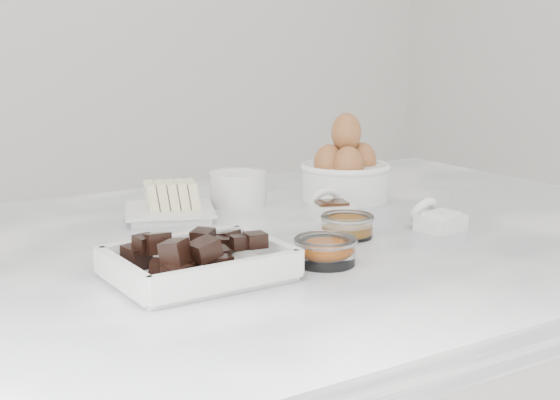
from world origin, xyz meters
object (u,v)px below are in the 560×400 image
Objects in this scene: butter_plate at (168,205)px; vanilla_spoon at (330,207)px; salt_spoon at (436,219)px; honey_bowl at (347,225)px; chocolate_dish at (198,259)px; zest_bowl at (325,250)px; egg_bowl at (345,172)px; sugar_ramekin at (238,187)px.

vanilla_spoon is (0.20, -0.12, -0.00)m from butter_plate.
salt_spoon is (0.08, -0.13, -0.00)m from vanilla_spoon.
chocolate_dish is at bearing -167.22° from honey_bowl.
zest_bowl is at bearing -79.99° from butter_plate.
vanilla_spoon is (-0.09, -0.09, -0.03)m from egg_bowl.
salt_spoon is (0.37, 0.02, -0.01)m from chocolate_dish.
chocolate_dish is 2.16× the size of sugar_ramekin.
vanilla_spoon is (0.07, -0.15, -0.01)m from sugar_ramekin.
honey_bowl is at bearing -56.20° from butter_plate.
chocolate_dish is at bearing -108.21° from butter_plate.
egg_bowl is 2.06× the size of honey_bowl.
chocolate_dish reaches higher than vanilla_spoon.
zest_bowl reaches higher than honey_bowl.
butter_plate is at bearing -170.34° from sugar_ramekin.
butter_plate is 0.27m from honey_bowl.
egg_bowl is 1.87× the size of salt_spoon.
zest_bowl is (-0.24, -0.28, -0.03)m from egg_bowl.
sugar_ramekin is at bearing 118.39° from salt_spoon.
zest_bowl is at bearing -11.33° from chocolate_dish.
sugar_ramekin is at bearing 95.35° from honey_bowl.
egg_bowl reaches higher than vanilla_spoon.
zest_bowl is 0.23m from salt_spoon.
chocolate_dish is 2.43× the size of salt_spoon.
sugar_ramekin reaches higher than salt_spoon.
chocolate_dish is 0.15m from zest_bowl.
chocolate_dish is at bearing -151.57° from vanilla_spoon.
egg_bowl is 1.72× the size of vanilla_spoon.
butter_plate reaches higher than salt_spoon.
butter_plate is 0.23m from vanilla_spoon.
honey_bowl is (0.15, -0.23, -0.00)m from butter_plate.
chocolate_dish is at bearing -176.33° from salt_spoon.
butter_plate is 1.12× the size of egg_bowl.
honey_bowl is at bearing -126.43° from egg_bowl.
egg_bowl is at bearing 43.62° from vanilla_spoon.
egg_bowl is at bearing 32.71° from chocolate_dish.
vanilla_spoon and salt_spoon have the same top height.
salt_spoon is at bearing 3.67° from chocolate_dish.
egg_bowl is 0.24m from honey_bowl.
honey_bowl is 0.83× the size of vanilla_spoon.
salt_spoon is (0.28, -0.26, -0.00)m from butter_plate.
salt_spoon is at bearing -13.84° from honey_bowl.
vanilla_spoon is 0.16m from salt_spoon.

